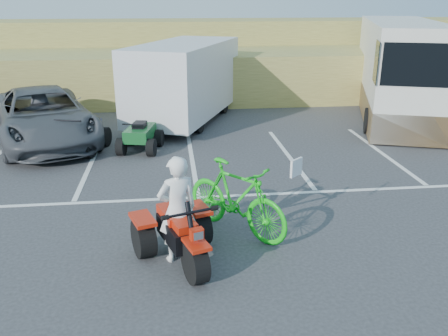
{
  "coord_description": "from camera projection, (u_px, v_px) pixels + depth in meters",
  "views": [
    {
      "loc": [
        -0.55,
        -7.24,
        4.19
      ],
      "look_at": [
        0.47,
        1.5,
        1.0
      ],
      "focal_mm": 38.0,
      "sensor_mm": 36.0,
      "label": 1
    }
  ],
  "objects": [
    {
      "name": "ground",
      "position": [
        207.0,
        252.0,
        8.25
      ],
      "size": [
        100.0,
        100.0,
        0.0
      ],
      "primitive_type": "plane",
      "color": "#323234",
      "rests_on": "ground"
    },
    {
      "name": "parking_stripes",
      "position": [
        228.0,
        170.0,
        12.14
      ],
      "size": [
        28.0,
        5.16,
        0.01
      ],
      "color": "white",
      "rests_on": "ground"
    },
    {
      "name": "grass_embankment",
      "position": [
        180.0,
        59.0,
        22.22
      ],
      "size": [
        40.0,
        8.5,
        3.1
      ],
      "color": "olive",
      "rests_on": "ground"
    },
    {
      "name": "red_trike_atv",
      "position": [
        182.0,
        263.0,
        7.93
      ],
      "size": [
        1.83,
        2.11,
        1.15
      ],
      "primitive_type": null,
      "rotation": [
        0.0,
        0.0,
        0.32
      ],
      "color": "red",
      "rests_on": "ground"
    },
    {
      "name": "rider",
      "position": [
        177.0,
        209.0,
        7.74
      ],
      "size": [
        0.77,
        0.63,
        1.83
      ],
      "primitive_type": "imported",
      "rotation": [
        0.0,
        0.0,
        3.46
      ],
      "color": "white",
      "rests_on": "ground"
    },
    {
      "name": "green_dirt_bike",
      "position": [
        236.0,
        198.0,
        8.72
      ],
      "size": [
        2.02,
        2.16,
        1.39
      ],
      "primitive_type": "imported",
      "rotation": [
        0.0,
        0.0,
        0.73
      ],
      "color": "#14BF19",
      "rests_on": "ground"
    },
    {
      "name": "grey_pickup",
      "position": [
        43.0,
        116.0,
        14.29
      ],
      "size": [
        4.5,
        6.3,
        1.59
      ],
      "primitive_type": "imported",
      "rotation": [
        0.0,
        0.0,
        0.36
      ],
      "color": "#4A4C52",
      "rests_on": "ground"
    },
    {
      "name": "cargo_trailer",
      "position": [
        185.0,
        79.0,
        16.58
      ],
      "size": [
        4.39,
        6.26,
        2.71
      ],
      "rotation": [
        0.0,
        0.0,
        -0.4
      ],
      "color": "silver",
      "rests_on": "ground"
    },
    {
      "name": "rv_motorhome",
      "position": [
        397.0,
        75.0,
        17.69
      ],
      "size": [
        5.21,
        9.52,
        3.33
      ],
      "rotation": [
        0.0,
        0.0,
        -0.33
      ],
      "color": "silver",
      "rests_on": "ground"
    },
    {
      "name": "quad_atv_blue",
      "position": [
        81.0,
        151.0,
        13.67
      ],
      "size": [
        1.64,
        1.93,
        1.08
      ],
      "primitive_type": null,
      "rotation": [
        0.0,
        0.0,
        -0.28
      ],
      "color": "navy",
      "rests_on": "ground"
    },
    {
      "name": "quad_atv_green",
      "position": [
        141.0,
        150.0,
        13.71
      ],
      "size": [
        1.35,
        1.63,
        0.94
      ],
      "primitive_type": null,
      "rotation": [
        0.0,
        0.0,
        -0.21
      ],
      "color": "#124F20",
      "rests_on": "ground"
    }
  ]
}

